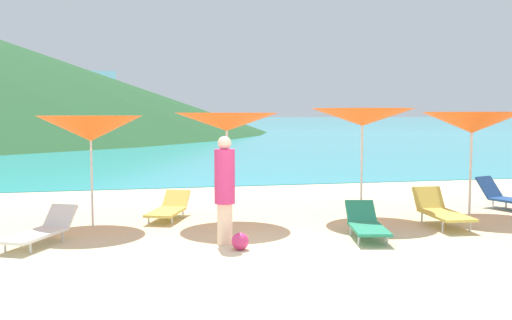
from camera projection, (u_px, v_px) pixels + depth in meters
name	position (u px, v px, depth m)	size (l,w,h in m)	color
ground_plane	(191.00, 187.00, 17.85)	(50.00, 100.00, 0.30)	beige
ocean_water	(137.00, 120.00, 230.60)	(650.00, 440.00, 0.02)	#2DADBC
umbrella_3	(91.00, 128.00, 10.66)	(2.15, 2.15, 2.13)	silver
umbrella_4	(227.00, 122.00, 11.02)	(2.27, 2.27, 2.19)	silver
umbrella_5	(362.00, 117.00, 11.49)	(2.17, 2.17, 2.28)	silver
umbrella_6	(472.00, 123.00, 11.91)	(2.12, 2.12, 2.21)	silver
lounge_chair_0	(366.00, 223.00, 9.77)	(0.85, 1.61, 0.56)	#268C66
lounge_chair_3	(169.00, 208.00, 11.51)	(1.05, 1.58, 0.52)	#D8BF4C
lounge_chair_5	(441.00, 210.00, 10.83)	(0.74, 1.64, 0.68)	#D8BF4C
lounge_chair_6	(41.00, 230.00, 9.28)	(1.16, 1.64, 0.57)	white
lounge_chair_7	(507.00, 196.00, 12.68)	(0.95, 1.56, 0.70)	#1E478C
beachgoer_0	(225.00, 187.00, 9.21)	(0.34, 0.34, 1.80)	beige
beach_ball	(240.00, 241.00, 8.90)	(0.28, 0.28, 0.28)	#D83372
cruise_ship	(57.00, 98.00, 237.49)	(65.06, 11.72, 23.82)	#262D47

